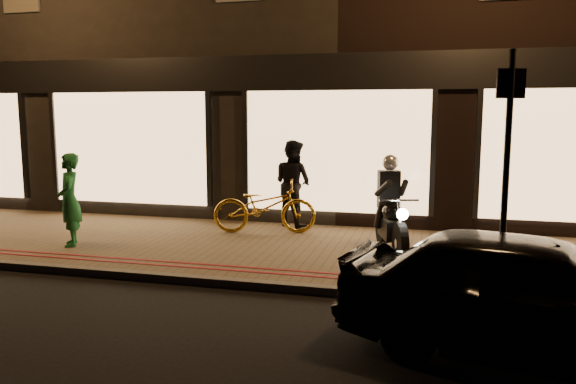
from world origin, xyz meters
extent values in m
plane|color=black|center=(0.00, 0.00, 0.00)|extent=(90.00, 90.00, 0.00)
cube|color=brown|center=(0.00, 2.00, 0.06)|extent=(50.00, 4.00, 0.12)
cube|color=#59544C|center=(0.00, 0.05, 0.06)|extent=(50.00, 0.14, 0.12)
cube|color=maroon|center=(0.00, 0.45, 0.12)|extent=(50.00, 0.06, 0.01)
cube|color=maroon|center=(0.00, 0.65, 0.12)|extent=(50.00, 0.06, 0.01)
cube|color=black|center=(-6.00, 9.00, 4.25)|extent=(12.00, 10.00, 8.50)
cube|color=black|center=(0.00, 3.95, 3.15)|extent=(48.00, 0.12, 0.70)
cube|color=#EDB676|center=(-4.50, 3.94, 1.61)|extent=(3.60, 0.06, 2.38)
cube|color=#EDB676|center=(0.00, 3.94, 1.61)|extent=(3.60, 0.06, 2.38)
cylinder|color=black|center=(1.42, 1.38, 0.44)|extent=(0.30, 0.65, 0.64)
cylinder|color=black|center=(1.04, 2.63, 0.44)|extent=(0.30, 0.65, 0.64)
cylinder|color=silver|center=(1.42, 1.38, 0.44)|extent=(0.17, 0.17, 0.14)
cylinder|color=silver|center=(1.04, 2.63, 0.44)|extent=(0.17, 0.17, 0.14)
cube|color=black|center=(1.22, 2.05, 0.52)|extent=(0.45, 0.75, 0.30)
ellipsoid|color=black|center=(1.25, 1.93, 0.82)|extent=(0.45, 0.58, 0.29)
cube|color=black|center=(1.13, 2.34, 0.82)|extent=(0.37, 0.59, 0.09)
cylinder|color=silver|center=(1.37, 1.53, 1.07)|extent=(0.58, 0.20, 0.03)
cylinder|color=silver|center=(1.40, 1.43, 0.74)|extent=(0.14, 0.33, 0.71)
sphere|color=white|center=(1.44, 1.30, 0.90)|extent=(0.21, 0.21, 0.17)
cylinder|color=silver|center=(1.20, 2.52, 0.40)|extent=(0.22, 0.55, 0.07)
cube|color=black|center=(1.17, 2.22, 1.17)|extent=(0.39, 0.31, 0.55)
sphere|color=silver|center=(1.19, 2.16, 1.58)|extent=(0.32, 0.32, 0.26)
cylinder|color=black|center=(1.11, 1.86, 1.20)|extent=(0.33, 0.58, 0.34)
cylinder|color=black|center=(1.41, 1.96, 1.20)|extent=(0.18, 0.61, 0.34)
cylinder|color=black|center=(1.05, 2.14, 0.72)|extent=(0.25, 0.29, 0.46)
cylinder|color=black|center=(1.31, 2.22, 0.72)|extent=(0.13, 0.27, 0.46)
cylinder|color=black|center=(2.71, 0.25, 1.62)|extent=(0.10, 0.10, 3.00)
cube|color=black|center=(2.71, 0.25, 2.72)|extent=(0.34, 0.14, 0.35)
imported|color=gold|center=(-1.19, 3.02, 0.63)|extent=(2.03, 1.08, 1.01)
imported|color=#1B6730|center=(-4.10, 1.22, 0.91)|extent=(0.64, 0.69, 1.58)
imported|color=black|center=(-0.82, 3.78, 0.98)|extent=(1.05, 0.98, 1.72)
imported|color=black|center=(2.80, -1.34, 0.64)|extent=(3.98, 2.33, 1.27)
camera|label=1|loc=(1.82, -6.94, 2.39)|focal=35.00mm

